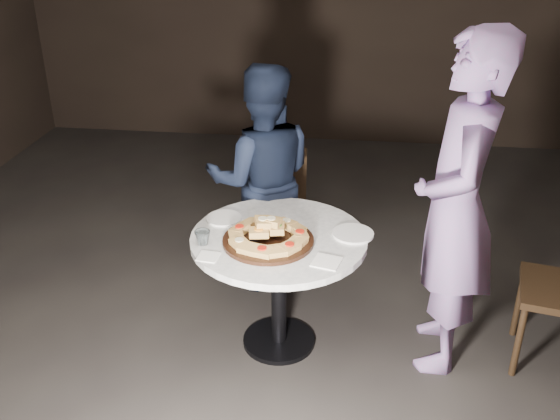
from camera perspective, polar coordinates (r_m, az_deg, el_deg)
name	(u,v)px	position (r m, az deg, el deg)	size (l,w,h in m)	color
floor	(277,347)	(3.70, -0.30, -12.37)	(7.00, 7.00, 0.00)	black
table	(279,257)	(3.40, -0.11, -4.33)	(1.14, 1.14, 0.71)	black
serving_board	(268,241)	(3.27, -1.08, -2.82)	(0.48, 0.48, 0.02)	black
focaccia_pile	(268,233)	(3.25, -1.12, -2.13)	(0.43, 0.43, 0.11)	tan
plate_left	(224,218)	(3.52, -5.15, -0.74)	(0.20, 0.20, 0.01)	white
plate_right	(353,234)	(3.37, 6.69, -2.16)	(0.22, 0.22, 0.01)	white
water_glass	(203,238)	(3.27, -7.09, -2.52)	(0.08, 0.08, 0.08)	silver
napkin_near	(208,257)	(3.17, -6.59, -4.25)	(0.10, 0.10, 0.01)	white
napkin_far	(327,262)	(3.11, 4.29, -4.75)	(0.13, 0.13, 0.01)	white
chair_far	(275,190)	(4.42, -0.42, 1.81)	(0.50, 0.51, 0.82)	black
diner_navy	(262,179)	(3.94, -1.65, 2.81)	(0.72, 0.56, 1.48)	black
diner_teal	(456,209)	(3.29, 15.82, 0.13)	(0.67, 0.44, 1.83)	slate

